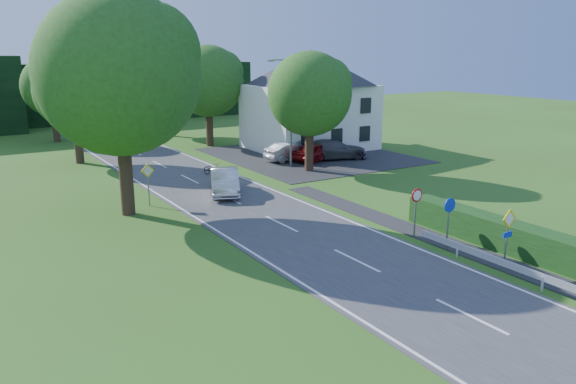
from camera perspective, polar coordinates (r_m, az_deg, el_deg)
road at (r=30.14m, az=-2.66°, el=-2.32°), size 7.00×80.00×0.04m
parking_pad at (r=47.08m, az=2.24°, el=3.74°), size 14.00×16.00×0.04m
line_edge_left at (r=28.75m, az=-8.31°, el=-3.23°), size 0.12×80.00×0.01m
line_edge_right at (r=31.79m, az=2.44°, el=-1.38°), size 0.12×80.00×0.01m
line_centre at (r=30.13m, az=-2.66°, el=-2.27°), size 0.12×80.00×0.01m
tree_main at (r=30.42m, az=-16.61°, el=8.41°), size 9.40×9.40×11.64m
tree_left_far at (r=46.29m, az=-20.80°, el=7.99°), size 7.00×7.00×8.58m
tree_right_far at (r=51.87m, az=-8.08°, el=9.63°), size 7.40×7.40×9.09m
tree_left_back at (r=58.16m, az=-22.76°, el=8.66°), size 6.60×6.60×8.07m
tree_right_back at (r=58.94m, az=-12.20°, el=9.25°), size 6.20×6.20×7.56m
tree_right_mid at (r=40.41m, az=2.20°, el=8.11°), size 7.00×7.00×8.58m
treeline_right at (r=74.72m, az=-15.06°, el=9.86°), size 30.00×5.00×7.00m
house_white at (r=50.07m, az=2.24°, el=9.43°), size 10.60×8.40×8.60m
streetlight at (r=41.82m, az=0.14°, el=8.57°), size 2.03×0.18×8.00m
sign_priority_right at (r=23.69m, az=21.45°, el=-3.48°), size 0.78×0.09×2.59m
sign_roundabout at (r=25.51m, az=16.05°, el=-2.10°), size 0.64×0.08×2.37m
sign_speed_limit at (r=26.79m, az=12.91°, el=-0.91°), size 0.64×0.11×2.37m
sign_priority_left at (r=32.41m, az=-14.04°, el=1.55°), size 0.78×0.09×2.44m
moving_car at (r=34.45m, az=-6.44°, el=1.07°), size 3.34×4.90×1.53m
motorcycle at (r=39.67m, az=-7.71°, el=2.31°), size 1.08×1.79×0.89m
parked_car_red at (r=44.59m, az=2.93°, el=4.12°), size 4.60×2.77×1.47m
parked_car_silver_a at (r=44.66m, az=0.38°, el=4.15°), size 4.47×1.65×1.46m
parked_car_grey at (r=45.39m, az=4.66°, el=4.35°), size 5.87×3.75×1.58m
parked_car_silver_b at (r=48.82m, az=3.42°, el=4.98°), size 5.27×2.58×1.44m
parasol at (r=47.14m, az=1.86°, el=5.04°), size 2.80×2.82×2.04m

